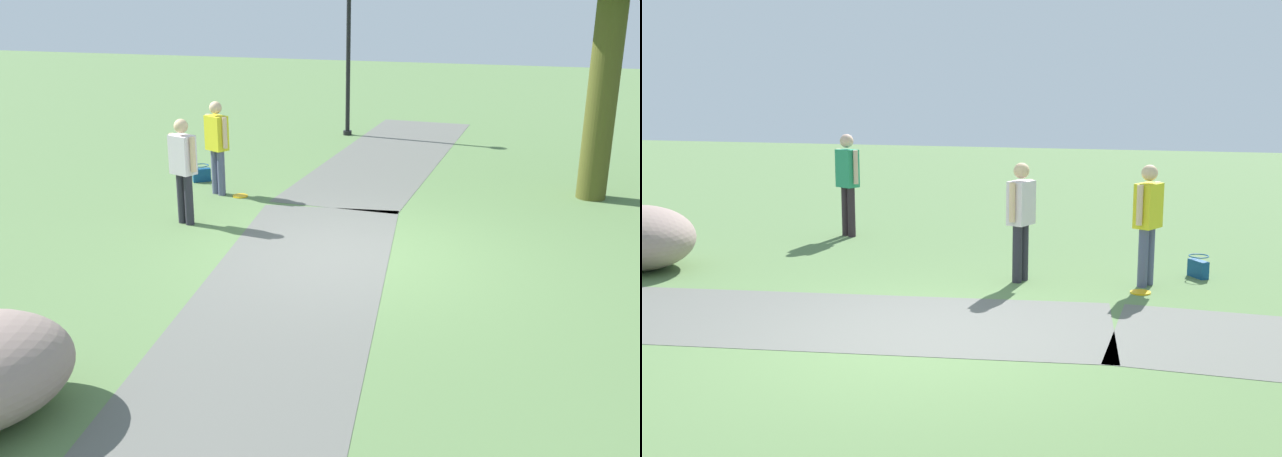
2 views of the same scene
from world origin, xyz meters
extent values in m
plane|color=#577645|center=(0.00, 0.00, 0.00)|extent=(48.00, 48.00, 0.00)
cube|color=#5D5D58|center=(1.96, -0.35, 0.00)|extent=(8.19, 3.06, 0.01)
cylinder|color=#4E5273|center=(-2.25, -2.80, 0.39)|extent=(0.13, 0.13, 0.77)
cylinder|color=#4E5273|center=(-2.33, -2.94, 0.39)|extent=(0.13, 0.13, 0.77)
cube|color=yellow|center=(-2.29, -2.87, 1.07)|extent=(0.38, 0.43, 0.58)
cylinder|color=beige|center=(-2.19, -2.67, 1.10)|extent=(0.08, 0.08, 0.52)
cylinder|color=beige|center=(-2.40, -3.06, 1.10)|extent=(0.08, 0.08, 0.52)
sphere|color=beige|center=(-2.29, -2.87, 1.49)|extent=(0.21, 0.21, 0.21)
cylinder|color=#2A2833|center=(-0.68, -2.79, 0.39)|extent=(0.13, 0.13, 0.78)
cylinder|color=#2A2833|center=(-0.62, -2.64, 0.39)|extent=(0.13, 0.13, 0.78)
cube|color=silver|center=(-0.65, -2.71, 1.07)|extent=(0.36, 0.42, 0.58)
cylinder|color=#E5BA8D|center=(-0.73, -2.92, 1.10)|extent=(0.08, 0.08, 0.52)
cylinder|color=#E5BA8D|center=(-0.57, -2.51, 1.10)|extent=(0.08, 0.08, 0.52)
sphere|color=#E5BA8D|center=(-0.65, -2.71, 1.49)|extent=(0.21, 0.21, 0.21)
cylinder|color=#2F232A|center=(2.84, -5.18, 0.43)|extent=(0.13, 0.13, 0.86)
cylinder|color=#2F232A|center=(2.70, -5.10, 0.43)|extent=(0.13, 0.13, 0.86)
cube|color=#2A8E65|center=(2.77, -5.14, 1.18)|extent=(0.43, 0.38, 0.64)
cylinder|color=beige|center=(2.96, -5.25, 1.21)|extent=(0.08, 0.08, 0.57)
cylinder|color=beige|center=(2.58, -5.03, 1.21)|extent=(0.08, 0.08, 0.57)
sphere|color=beige|center=(2.77, -5.14, 1.64)|extent=(0.23, 0.23, 0.23)
cube|color=navy|center=(-2.98, -3.50, 0.12)|extent=(0.28, 0.33, 0.24)
torus|color=navy|center=(-2.98, -3.50, 0.30)|extent=(0.38, 0.38, 0.02)
cube|color=gray|center=(4.98, -2.72, 0.20)|extent=(0.34, 0.29, 0.40)
cube|color=gray|center=(5.03, -2.60, 0.12)|extent=(0.20, 0.13, 0.18)
cylinder|color=#EEAC12|center=(-2.25, -2.46, 0.01)|extent=(0.26, 0.26, 0.02)
camera|label=1|loc=(9.27, 2.16, 3.56)|focal=42.25mm
camera|label=2|loc=(-2.42, 7.72, 2.67)|focal=45.33mm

